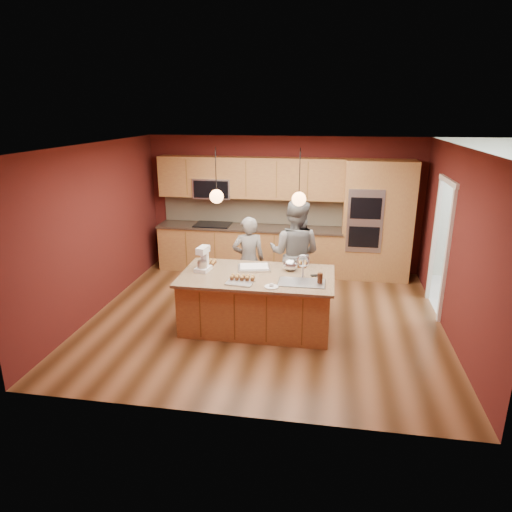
% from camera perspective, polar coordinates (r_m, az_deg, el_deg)
% --- Properties ---
extents(floor, '(5.50, 5.50, 0.00)m').
position_cam_1_polar(floor, '(7.40, 1.13, -7.69)').
color(floor, '#442713').
rests_on(floor, ground).
extents(ceiling, '(5.50, 5.50, 0.00)m').
position_cam_1_polar(ceiling, '(6.69, 1.28, 13.65)').
color(ceiling, white).
rests_on(ceiling, ground).
extents(wall_back, '(5.50, 0.00, 5.50)m').
position_cam_1_polar(wall_back, '(9.34, 3.41, 6.47)').
color(wall_back, '#4D1714').
rests_on(wall_back, ground).
extents(wall_front, '(5.50, 0.00, 5.50)m').
position_cam_1_polar(wall_front, '(4.60, -3.28, -5.78)').
color(wall_front, '#4D1714').
rests_on(wall_front, ground).
extents(wall_left, '(0.00, 5.00, 5.00)m').
position_cam_1_polar(wall_left, '(7.79, -19.28, 3.18)').
color(wall_left, '#4D1714').
rests_on(wall_left, ground).
extents(wall_right, '(0.00, 5.00, 5.00)m').
position_cam_1_polar(wall_right, '(7.10, 23.76, 1.27)').
color(wall_right, '#4D1714').
rests_on(wall_right, ground).
extents(cabinet_run, '(3.74, 0.64, 2.30)m').
position_cam_1_polar(cabinet_run, '(9.27, -0.99, 4.09)').
color(cabinet_run, '#995638').
rests_on(cabinet_run, floor).
extents(oven_column, '(1.30, 0.62, 2.30)m').
position_cam_1_polar(oven_column, '(9.08, 14.86, 4.28)').
color(oven_column, '#995638').
rests_on(oven_column, floor).
extents(doorway_trim, '(0.08, 1.11, 2.20)m').
position_cam_1_polar(doorway_trim, '(7.92, 22.03, 0.83)').
color(doorway_trim, white).
rests_on(doorway_trim, wall_right).
extents(pendant_left, '(0.20, 0.20, 0.80)m').
position_cam_1_polar(pendant_left, '(6.62, -4.95, 7.46)').
color(pendant_left, black).
rests_on(pendant_left, ceiling).
extents(pendant_right, '(0.20, 0.20, 0.80)m').
position_cam_1_polar(pendant_right, '(6.43, 5.39, 7.15)').
color(pendant_right, black).
rests_on(pendant_right, ceiling).
extents(island, '(2.28, 1.28, 1.22)m').
position_cam_1_polar(island, '(6.95, 0.26, -5.53)').
color(island, '#995638').
rests_on(island, floor).
extents(person_left, '(0.63, 0.50, 1.51)m').
position_cam_1_polar(person_left, '(7.71, -0.94, -0.55)').
color(person_left, black).
rests_on(person_left, floor).
extents(person_right, '(1.00, 0.85, 1.82)m').
position_cam_1_polar(person_right, '(7.57, 4.85, 0.27)').
color(person_right, slate).
rests_on(person_right, floor).
extents(stand_mixer, '(0.24, 0.30, 0.38)m').
position_cam_1_polar(stand_mixer, '(6.98, -6.62, -0.55)').
color(stand_mixer, white).
rests_on(stand_mixer, island).
extents(sheet_cake, '(0.56, 0.46, 0.05)m').
position_cam_1_polar(sheet_cake, '(7.04, -0.24, -1.45)').
color(sheet_cake, silver).
rests_on(sheet_cake, island).
extents(cooling_rack, '(0.40, 0.31, 0.02)m').
position_cam_1_polar(cooling_rack, '(6.48, -2.03, -3.33)').
color(cooling_rack, '#B7BABF').
rests_on(cooling_rack, island).
extents(mixing_bowl, '(0.23, 0.23, 0.19)m').
position_cam_1_polar(mixing_bowl, '(6.98, 4.32, -1.10)').
color(mixing_bowl, silver).
rests_on(mixing_bowl, island).
extents(plate, '(0.19, 0.19, 0.01)m').
position_cam_1_polar(plate, '(6.33, 1.94, -3.87)').
color(plate, silver).
rests_on(plate, island).
extents(tumbler, '(0.08, 0.08, 0.15)m').
position_cam_1_polar(tumbler, '(6.51, 8.00, -2.79)').
color(tumbler, '#35190D').
rests_on(tumbler, island).
extents(phone, '(0.15, 0.11, 0.01)m').
position_cam_1_polar(phone, '(6.81, 7.42, -2.43)').
color(phone, black).
rests_on(phone, island).
extents(cupcakes_left, '(0.14, 0.21, 0.06)m').
position_cam_1_polar(cupcakes_left, '(7.30, -5.57, -0.76)').
color(cupcakes_left, '#BE8A44').
rests_on(cupcakes_left, island).
extents(cupcakes_rack, '(0.37, 0.15, 0.07)m').
position_cam_1_polar(cupcakes_rack, '(6.56, -1.70, -2.68)').
color(cupcakes_rack, '#BE8A44').
rests_on(cupcakes_rack, island).
extents(cupcakes_right, '(0.15, 0.23, 0.07)m').
position_cam_1_polar(cupcakes_right, '(7.20, 5.78, -1.00)').
color(cupcakes_right, '#BE8A44').
rests_on(cupcakes_right, island).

